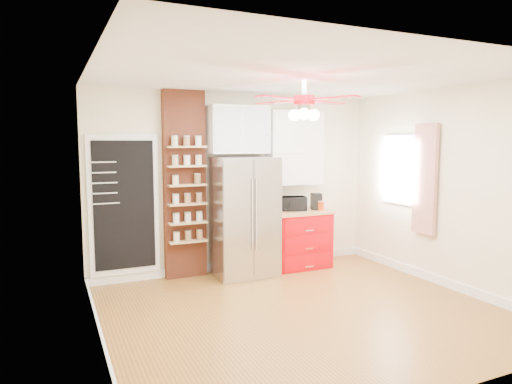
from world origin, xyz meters
name	(u,v)px	position (x,y,z in m)	size (l,w,h in m)	color
floor	(302,311)	(0.00, 0.00, 0.00)	(4.50, 4.50, 0.00)	olive
ceiling	(304,76)	(0.00, 0.00, 2.70)	(4.50, 4.50, 0.00)	white
wall_back	(237,182)	(0.00, 2.00, 1.35)	(4.50, 0.02, 2.70)	#FCF0CB
wall_front	(440,226)	(0.00, -2.00, 1.35)	(4.50, 0.02, 2.70)	#FCF0CB
wall_left	(95,208)	(-2.25, 0.00, 1.35)	(0.02, 4.00, 2.70)	#FCF0CB
wall_right	(448,188)	(2.25, 0.00, 1.35)	(0.02, 4.00, 2.70)	#FCF0CB
chalkboard	(124,205)	(-1.70, 1.96, 1.10)	(0.95, 0.05, 1.95)	white
brick_pillar	(185,185)	(-0.85, 1.92, 1.35)	(0.60, 0.16, 2.70)	brown
fridge	(243,217)	(-0.05, 1.63, 0.88)	(0.90, 0.70, 1.75)	silver
upper_glass_cabinet	(238,130)	(-0.05, 1.82, 2.15)	(0.90, 0.35, 0.70)	white
red_cabinet	(299,239)	(0.92, 1.68, 0.45)	(0.94, 0.64, 0.90)	#CD0008
upper_shelf_unit	(294,148)	(0.92, 1.85, 1.88)	(0.90, 0.30, 1.15)	white
window	(401,170)	(2.23, 0.90, 1.55)	(0.04, 0.75, 1.05)	white
curtain	(425,179)	(2.18, 0.35, 1.45)	(0.06, 0.40, 1.55)	red
ceiling_fan	(304,101)	(0.00, 0.00, 2.42)	(1.40, 1.40, 0.44)	silver
toaster_oven	(293,204)	(0.83, 1.72, 1.01)	(0.40, 0.27, 0.22)	black
coffee_maker	(316,201)	(1.21, 1.64, 1.03)	(0.14, 0.18, 0.26)	black
canister_left	(321,206)	(1.24, 1.56, 0.97)	(0.11, 0.11, 0.14)	#BF350A
canister_right	(314,205)	(1.20, 1.70, 0.98)	(0.10, 0.10, 0.15)	red
pantry_jar_oats	(175,180)	(-1.02, 1.77, 1.43)	(0.09, 0.09, 0.12)	beige
pantry_jar_beans	(197,179)	(-0.70, 1.77, 1.44)	(0.10, 0.10, 0.14)	olive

